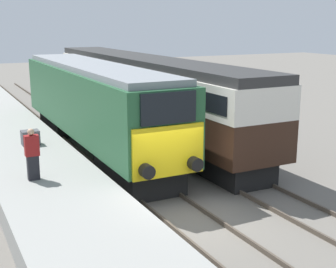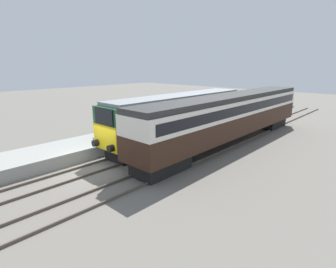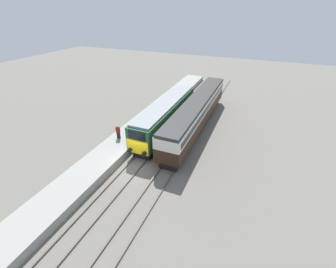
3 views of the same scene
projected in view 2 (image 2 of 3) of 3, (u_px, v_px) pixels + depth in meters
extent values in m
plane|color=slate|center=(90.00, 170.00, 16.23)|extent=(120.00, 120.00, 0.00)
cube|color=gray|center=(148.00, 131.00, 23.97)|extent=(3.50, 50.00, 0.83)
cube|color=#4C4238|center=(143.00, 148.00, 20.23)|extent=(0.07, 60.00, 0.14)
cube|color=#4C4238|center=(156.00, 152.00, 19.29)|extent=(0.07, 60.00, 0.14)
cube|color=#4C4238|center=(176.00, 159.00, 18.00)|extent=(0.07, 60.00, 0.14)
cube|color=#4C4238|center=(192.00, 164.00, 17.05)|extent=(0.07, 60.00, 0.14)
cube|color=black|center=(136.00, 149.00, 18.78)|extent=(2.03, 4.00, 1.00)
cube|color=black|center=(213.00, 126.00, 25.73)|extent=(2.03, 4.00, 1.00)
cube|color=#235633|center=(181.00, 114.00, 21.77)|extent=(2.70, 14.81, 2.75)
cube|color=yellow|center=(105.00, 138.00, 16.64)|extent=(2.48, 0.10, 1.65)
cube|color=black|center=(104.00, 117.00, 16.29)|extent=(1.89, 0.10, 0.99)
cube|color=gray|center=(181.00, 96.00, 21.39)|extent=(2.38, 14.21, 0.24)
cylinder|color=black|center=(96.00, 143.00, 17.17)|extent=(0.44, 0.35, 0.44)
cylinder|color=black|center=(111.00, 148.00, 16.05)|extent=(0.44, 0.35, 0.44)
cube|color=black|center=(161.00, 164.00, 15.89)|extent=(1.89, 3.60, 0.95)
cube|color=black|center=(270.00, 122.00, 27.55)|extent=(1.89, 3.60, 0.95)
cube|color=#331E14|center=(231.00, 123.00, 21.40)|extent=(2.70, 20.85, 1.53)
cube|color=silver|center=(232.00, 106.00, 21.05)|extent=(2.71, 20.85, 1.21)
cube|color=black|center=(232.00, 106.00, 21.05)|extent=(2.75, 20.02, 0.66)
cube|color=#2D2D2D|center=(233.00, 97.00, 20.86)|extent=(2.48, 20.85, 0.36)
cube|color=black|center=(101.00, 131.00, 20.79)|extent=(0.36, 0.24, 0.80)
cube|color=maroon|center=(101.00, 122.00, 20.60)|extent=(0.44, 0.26, 0.67)
sphere|color=tan|center=(100.00, 117.00, 20.49)|extent=(0.22, 0.22, 0.22)
cube|color=#4C4C51|center=(150.00, 125.00, 23.52)|extent=(0.70, 0.56, 0.60)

